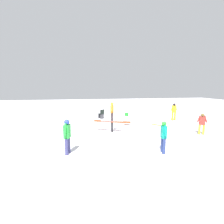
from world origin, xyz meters
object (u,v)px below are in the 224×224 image
(rail_feature, at_px, (112,123))
(loose_snowboard_lime, at_px, (159,125))
(bystander_red, at_px, (202,123))
(folding_chair, at_px, (101,114))
(bystander_green, at_px, (67,135))
(main_rider_on_rail, at_px, (112,112))
(backpack_on_snow, at_px, (127,114))
(bystander_yellow, at_px, (174,111))
(bystander_teal, at_px, (164,135))

(rail_feature, distance_m, loose_snowboard_lime, 4.24)
(bystander_red, bearing_deg, folding_chair, 153.76)
(bystander_red, xyz_separation_m, bystander_green, (8.13, 1.67, 0.13))
(rail_feature, height_order, bystander_green, bystander_green)
(bystander_green, distance_m, loose_snowboard_lime, 8.18)
(bystander_green, distance_m, folding_chair, 8.74)
(main_rider_on_rail, height_order, bystander_red, main_rider_on_rail)
(backpack_on_snow, bearing_deg, main_rider_on_rail, 54.56)
(bystander_red, relative_size, folding_chair, 1.54)
(folding_chair, bearing_deg, loose_snowboard_lime, 109.61)
(bystander_yellow, xyz_separation_m, backpack_on_snow, (3.49, -3.07, -0.69))
(rail_feature, distance_m, backpack_on_snow, 6.51)
(rail_feature, relative_size, folding_chair, 2.69)
(bystander_teal, relative_size, bystander_green, 0.93)
(bystander_teal, xyz_separation_m, folding_chair, (1.68, -9.06, -0.41))
(rail_feature, distance_m, bystander_yellow, 6.79)
(loose_snowboard_lime, bearing_deg, folding_chair, -175.52)
(bystander_yellow, height_order, bystander_green, bystander_green)
(main_rider_on_rail, distance_m, bystander_teal, 4.43)
(backpack_on_snow, bearing_deg, bystander_yellow, 127.50)
(rail_feature, bearing_deg, folding_chair, -64.22)
(loose_snowboard_lime, bearing_deg, bystander_teal, -67.42)
(main_rider_on_rail, bearing_deg, bystander_yellow, -141.40)
(folding_chair, bearing_deg, bystander_teal, 72.36)
(backpack_on_snow, bearing_deg, bystander_green, 48.85)
(rail_feature, height_order, folding_chair, folding_chair)
(bystander_yellow, bearing_deg, bystander_green, 26.01)
(loose_snowboard_lime, relative_size, backpack_on_snow, 4.06)
(bystander_red, height_order, loose_snowboard_lime, bystander_red)
(loose_snowboard_lime, bearing_deg, backpack_on_snow, 152.71)
(bystander_green, relative_size, loose_snowboard_lime, 1.15)
(bystander_yellow, xyz_separation_m, bystander_teal, (4.56, 6.95, -0.03))
(bystander_yellow, bearing_deg, main_rider_on_rail, 15.72)
(main_rider_on_rail, relative_size, bystander_teal, 0.99)
(folding_chair, bearing_deg, main_rider_on_rail, 62.78)
(backpack_on_snow, bearing_deg, folding_chair, 8.09)
(rail_feature, height_order, bystander_teal, bystander_teal)
(bystander_yellow, height_order, backpack_on_snow, bystander_yellow)
(bystander_red, xyz_separation_m, folding_chair, (5.52, -6.66, -0.34))
(bystander_teal, bearing_deg, loose_snowboard_lime, 166.62)
(main_rider_on_rail, bearing_deg, bystander_teal, 125.05)
(bystander_teal, relative_size, folding_chair, 1.68)
(folding_chair, relative_size, backpack_on_snow, 2.59)
(bystander_red, relative_size, loose_snowboard_lime, 0.98)
(bystander_yellow, relative_size, backpack_on_snow, 4.52)
(bystander_yellow, xyz_separation_m, folding_chair, (6.24, -2.11, -0.45))
(main_rider_on_rail, xyz_separation_m, bystander_yellow, (-6.16, -2.85, -0.48))
(bystander_teal, bearing_deg, main_rider_on_rail, -147.93)
(main_rider_on_rail, bearing_deg, bystander_green, 65.19)
(rail_feature, relative_size, backpack_on_snow, 6.96)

